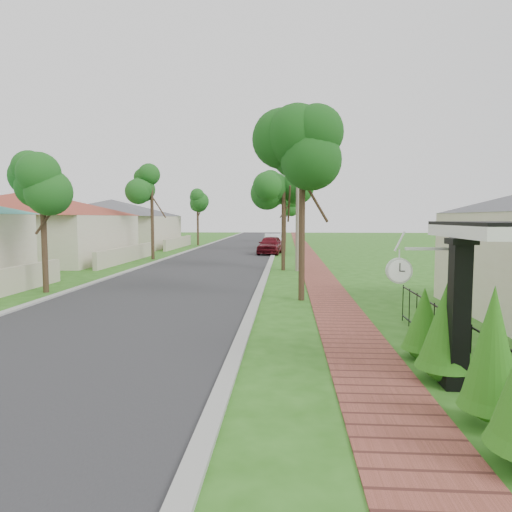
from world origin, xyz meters
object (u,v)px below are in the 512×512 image
(station_clock, at_px, (401,269))
(porch_post, at_px, (458,322))
(utility_pole, at_px, (298,187))
(parked_car_red, at_px, (270,245))
(parked_car_white, at_px, (273,241))
(near_tree, at_px, (302,161))

(station_clock, bearing_deg, porch_post, -24.81)
(utility_pole, bearing_deg, parked_car_red, 99.35)
(parked_car_red, xyz_separation_m, station_clock, (3.28, -27.61, 1.24))
(parked_car_red, bearing_deg, station_clock, -76.46)
(porch_post, relative_size, parked_car_white, 0.61)
(parked_car_red, xyz_separation_m, parked_car_white, (0.00, 6.32, -0.03))
(parked_car_white, distance_m, near_tree, 26.70)
(porch_post, xyz_separation_m, near_tree, (-2.35, 8.00, 3.63))
(parked_car_white, relative_size, utility_pole, 0.47)
(near_tree, bearing_deg, parked_car_white, 93.91)
(porch_post, xyz_separation_m, utility_pole, (-2.29, 16.69, 3.32))
(parked_car_red, height_order, near_tree, near_tree)
(parked_car_white, bearing_deg, parked_car_red, -95.87)
(parked_car_red, relative_size, near_tree, 0.70)
(near_tree, bearing_deg, parked_car_red, 95.14)
(parked_car_white, height_order, utility_pole, utility_pole)
(near_tree, distance_m, utility_pole, 8.69)
(utility_pole, bearing_deg, station_clock, -85.01)
(utility_pole, xyz_separation_m, station_clock, (1.42, -16.29, -2.49))
(near_tree, bearing_deg, station_clock, -78.95)
(parked_car_red, relative_size, parked_car_white, 1.01)
(parked_car_white, bearing_deg, station_clock, -90.34)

